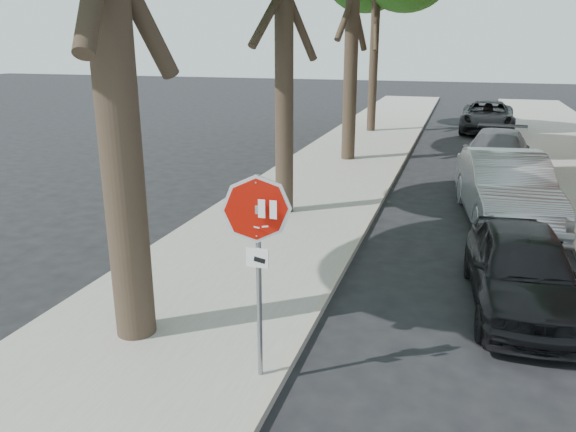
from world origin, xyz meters
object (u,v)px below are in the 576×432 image
object	(u,v)px
car_c	(496,154)
car_d	(487,117)
car_b	(506,189)
stop_sign	(258,239)
car_a	(522,269)

from	to	relation	value
car_c	car_d	world-z (taller)	car_d
car_b	stop_sign	bearing A→B (deg)	-119.88
car_d	stop_sign	bearing A→B (deg)	-96.28
car_c	car_d	xyz separation A→B (m)	(0.00, 9.72, 0.02)
stop_sign	car_b	world-z (taller)	stop_sign
car_d	car_b	bearing A→B (deg)	-88.13
car_b	car_c	world-z (taller)	car_b
car_a	car_b	xyz separation A→B (m)	(0.00, 4.79, 0.15)
car_c	car_d	bearing A→B (deg)	96.40
stop_sign	car_a	bearing A→B (deg)	44.87
stop_sign	car_c	bearing A→B (deg)	76.10
car_b	car_d	bearing A→B (deg)	82.34
stop_sign	car_b	distance (m)	8.80
stop_sign	car_d	size ratio (longest dim) A/B	0.50
car_a	car_c	world-z (taller)	car_c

